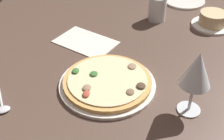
# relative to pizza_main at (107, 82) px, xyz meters

# --- Properties ---
(dining_table) EXTENTS (1.50, 1.10, 0.04)m
(dining_table) POSITION_rel_pizza_main_xyz_m (-0.07, 0.02, -0.03)
(dining_table) COLOR brown
(dining_table) RESTS_ON ground
(pizza_main) EXTENTS (0.28, 0.28, 0.03)m
(pizza_main) POSITION_rel_pizza_main_xyz_m (0.00, 0.00, 0.00)
(pizza_main) COLOR silver
(pizza_main) RESTS_ON dining_table
(ramekin_on_saucer) EXTENTS (0.15, 0.15, 0.06)m
(ramekin_on_saucer) POSITION_rel_pizza_main_xyz_m (-0.39, 0.36, 0.01)
(ramekin_on_saucer) COLOR white
(ramekin_on_saucer) RESTS_ON dining_table
(wine_glass_near) EXTENTS (0.08, 0.08, 0.18)m
(wine_glass_near) POSITION_rel_pizza_main_xyz_m (0.08, 0.22, 0.12)
(wine_glass_near) COLOR silver
(wine_glass_near) RESTS_ON dining_table
(water_glass) EXTENTS (0.07, 0.07, 0.10)m
(water_glass) POSITION_rel_pizza_main_xyz_m (-0.42, 0.15, 0.03)
(water_glass) COLOR silver
(water_glass) RESTS_ON dining_table
(side_plate) EXTENTS (0.18, 0.18, 0.01)m
(side_plate) POSITION_rel_pizza_main_xyz_m (-0.61, 0.28, -0.01)
(side_plate) COLOR silver
(side_plate) RESTS_ON dining_table
(paper_menu) EXTENTS (0.22, 0.24, 0.00)m
(paper_menu) POSITION_rel_pizza_main_xyz_m (-0.23, -0.10, -0.01)
(paper_menu) COLOR silver
(paper_menu) RESTS_ON dining_table
(spoon) EXTENTS (0.10, 0.07, 0.01)m
(spoon) POSITION_rel_pizza_main_xyz_m (0.11, -0.27, -0.01)
(spoon) COLOR silver
(spoon) RESTS_ON dining_table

